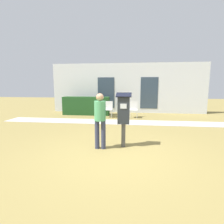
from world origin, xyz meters
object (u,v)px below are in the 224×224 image
at_px(person_standing, 100,117).
at_px(parking_meter, 124,113).
at_px(outdoor_chair_left, 109,108).
at_px(outdoor_chair_middle, 134,108).

bearing_deg(person_standing, parking_meter, 27.56).
height_order(outdoor_chair_left, outdoor_chair_middle, same).
height_order(person_standing, outdoor_chair_left, person_standing).
relative_size(outdoor_chair_left, outdoor_chair_middle, 1.00).
bearing_deg(parking_meter, outdoor_chair_left, 103.18).
height_order(parking_meter, person_standing, parking_meter).
distance_m(person_standing, outdoor_chair_left, 5.01).
relative_size(person_standing, outdoor_chair_left, 1.76).
xyz_separation_m(parking_meter, person_standing, (-0.65, -0.24, -0.09)).
relative_size(parking_meter, outdoor_chair_middle, 1.77).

